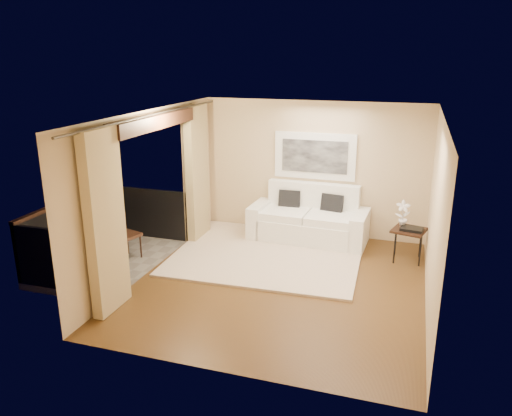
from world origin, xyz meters
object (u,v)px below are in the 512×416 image
at_px(side_table, 409,232).
at_px(balcony_chair_near, 100,234).
at_px(sofa, 309,221).
at_px(orchid, 403,214).
at_px(bistro_table, 96,216).
at_px(balcony_chair_far, 121,231).
at_px(ice_bucket, 91,203).

xyz_separation_m(side_table, balcony_chair_near, (-5.09, -1.86, 0.06)).
height_order(sofa, orchid, sofa).
height_order(bistro_table, balcony_chair_far, balcony_chair_far).
xyz_separation_m(balcony_chair_near, ice_bucket, (-0.70, 0.80, 0.26)).
bearing_deg(balcony_chair_far, bistro_table, -9.40).
bearing_deg(balcony_chair_far, balcony_chair_near, 67.88).
relative_size(orchid, balcony_chair_near, 0.48).
height_order(sofa, bistro_table, sofa).
bearing_deg(balcony_chair_far, side_table, -146.64).
relative_size(side_table, orchid, 1.36).
bearing_deg(ice_bucket, bistro_table, -37.89).
height_order(sofa, side_table, sofa).
distance_m(sofa, ice_bucket, 4.22).
distance_m(orchid, balcony_chair_far, 5.01).
distance_m(sofa, bistro_table, 4.09).
xyz_separation_m(side_table, bistro_table, (-5.61, -1.21, 0.13)).
distance_m(balcony_chair_near, ice_bucket, 1.09).
height_order(orchid, ice_bucket, orchid).
distance_m(bistro_table, balcony_chair_near, 0.84).
relative_size(sofa, side_table, 3.52).
distance_m(sofa, orchid, 1.87).
bearing_deg(balcony_chair_near, side_table, 22.37).
bearing_deg(side_table, sofa, 165.14).
height_order(sofa, balcony_chair_far, sofa).
xyz_separation_m(bistro_table, ice_bucket, (-0.18, 0.14, 0.18)).
bearing_deg(orchid, bistro_table, -166.58).
distance_m(bistro_table, ice_bucket, 0.29).
bearing_deg(balcony_chair_near, ice_bucket, 133.45).
height_order(orchid, balcony_chair_far, orchid).
height_order(bistro_table, ice_bucket, ice_bucket).
height_order(bistro_table, balcony_chair_near, balcony_chair_near).
bearing_deg(ice_bucket, orchid, 11.67).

